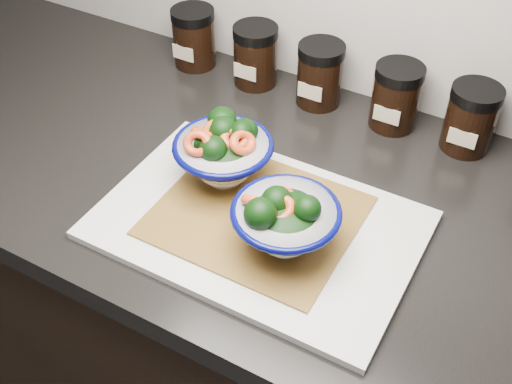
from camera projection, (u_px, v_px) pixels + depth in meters
The scene contains 11 objects.
cabinet at pixel (283, 362), 1.30m from camera, with size 3.43×0.58×0.86m, color black.
countertop at pixel (291, 202), 0.99m from camera, with size 3.50×0.60×0.04m, color black.
cutting_board at pixel (258, 225), 0.92m from camera, with size 0.45×0.30×0.01m, color silver.
bamboo_mat at pixel (256, 215), 0.92m from camera, with size 0.28×0.24×0.00m, color olive.
bowl_left at pixel (224, 153), 0.95m from camera, with size 0.15×0.15×0.11m.
bowl_right at pixel (285, 221), 0.85m from camera, with size 0.15×0.15×0.10m.
spice_jar_a at pixel (194, 37), 1.21m from camera, with size 0.08×0.08×0.11m.
spice_jar_b at pixel (255, 55), 1.16m from camera, with size 0.08×0.08×0.11m.
spice_jar_c at pixel (320, 74), 1.12m from camera, with size 0.08×0.08×0.11m.
spice_jar_d at pixel (396, 96), 1.07m from camera, with size 0.08×0.08×0.11m.
spice_jar_e at pixel (471, 118), 1.02m from camera, with size 0.08×0.08×0.11m.
Camera 1 is at (0.30, 0.80, 1.56)m, focal length 45.00 mm.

